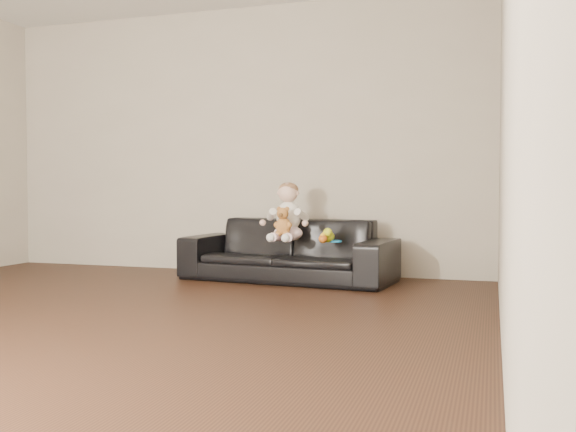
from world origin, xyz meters
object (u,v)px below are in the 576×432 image
(toy_green, at_px, (328,237))
(toy_blue_disc, at_px, (335,241))
(sofa, at_px, (288,250))
(teddy_bear, at_px, (283,222))
(toy_rattle, at_px, (323,239))
(baby, at_px, (287,215))

(toy_green, distance_m, toy_blue_disc, 0.08)
(sofa, relative_size, teddy_bear, 7.73)
(teddy_bear, height_order, toy_green, teddy_bear)
(teddy_bear, distance_m, toy_rattle, 0.37)
(toy_rattle, xyz_separation_m, toy_blue_disc, (0.07, 0.14, -0.03))
(teddy_bear, bearing_deg, sofa, 95.58)
(toy_green, bearing_deg, toy_blue_disc, 32.17)
(sofa, bearing_deg, toy_rattle, -23.78)
(baby, bearing_deg, sofa, 97.36)
(sofa, xyz_separation_m, toy_green, (0.39, -0.11, 0.14))
(toy_rattle, distance_m, toy_blue_disc, 0.16)
(sofa, height_order, teddy_bear, teddy_bear)
(toy_rattle, bearing_deg, sofa, 150.06)
(toy_blue_disc, bearing_deg, toy_rattle, -117.22)
(baby, distance_m, toy_green, 0.40)
(toy_rattle, bearing_deg, teddy_bear, -172.69)
(baby, relative_size, toy_blue_disc, 4.56)
(baby, bearing_deg, toy_green, -9.24)
(baby, xyz_separation_m, toy_green, (0.36, -0.01, -0.18))
(baby, xyz_separation_m, teddy_bear, (0.01, -0.16, -0.05))
(teddy_bear, relative_size, toy_blue_disc, 2.16)
(sofa, bearing_deg, toy_green, -9.84)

